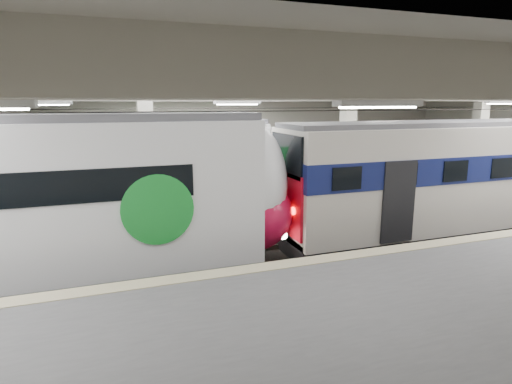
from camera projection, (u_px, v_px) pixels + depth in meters
name	position (u px, v px, depth m)	size (l,w,h in m)	color
station_hall	(279.00, 167.00, 11.49)	(36.00, 24.00, 5.75)	black
modern_emu	(59.00, 204.00, 11.42)	(14.63, 3.02, 4.68)	white
older_rer	(445.00, 177.00, 15.74)	(12.95, 2.86, 4.29)	beige
far_train	(102.00, 173.00, 16.87)	(13.27, 2.89, 4.25)	white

